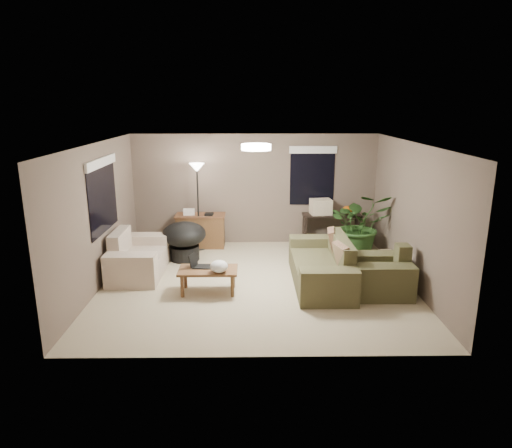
{
  "coord_description": "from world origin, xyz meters",
  "views": [
    {
      "loc": [
        -0.1,
        -7.72,
        3.16
      ],
      "look_at": [
        0.0,
        0.2,
        1.05
      ],
      "focal_mm": 32.0,
      "sensor_mm": 36.0,
      "label": 1
    }
  ],
  "objects_px": {
    "loveseat": "(137,259)",
    "console_table": "(331,228)",
    "armchair": "(381,276)",
    "floor_lamp": "(197,178)",
    "desk": "(201,231)",
    "cat_scratching_post": "(386,266)",
    "houseplant": "(359,232)",
    "papasan_chair": "(184,238)",
    "coffee_table": "(208,273)",
    "main_sofa": "(323,267)"
  },
  "relations": [
    {
      "from": "loveseat",
      "to": "coffee_table",
      "type": "relative_size",
      "value": 1.6
    },
    {
      "from": "main_sofa",
      "to": "coffee_table",
      "type": "distance_m",
      "value": 2.07
    },
    {
      "from": "floor_lamp",
      "to": "coffee_table",
      "type": "bearing_deg",
      "value": -80.26
    },
    {
      "from": "armchair",
      "to": "papasan_chair",
      "type": "bearing_deg",
      "value": 154.21
    },
    {
      "from": "loveseat",
      "to": "floor_lamp",
      "type": "height_order",
      "value": "floor_lamp"
    },
    {
      "from": "floor_lamp",
      "to": "cat_scratching_post",
      "type": "bearing_deg",
      "value": -25.18
    },
    {
      "from": "main_sofa",
      "to": "papasan_chair",
      "type": "distance_m",
      "value": 2.97
    },
    {
      "from": "coffee_table",
      "to": "cat_scratching_post",
      "type": "relative_size",
      "value": 2.0
    },
    {
      "from": "floor_lamp",
      "to": "main_sofa",
      "type": "bearing_deg",
      "value": -39.66
    },
    {
      "from": "papasan_chair",
      "to": "houseplant",
      "type": "xyz_separation_m",
      "value": [
        3.65,
        0.16,
        0.08
      ]
    },
    {
      "from": "loveseat",
      "to": "console_table",
      "type": "distance_m",
      "value": 4.32
    },
    {
      "from": "loveseat",
      "to": "desk",
      "type": "bearing_deg",
      "value": 58.53
    },
    {
      "from": "console_table",
      "to": "main_sofa",
      "type": "bearing_deg",
      "value": -103.4
    },
    {
      "from": "armchair",
      "to": "desk",
      "type": "bearing_deg",
      "value": 142.01
    },
    {
      "from": "desk",
      "to": "floor_lamp",
      "type": "distance_m",
      "value": 1.23
    },
    {
      "from": "floor_lamp",
      "to": "cat_scratching_post",
      "type": "height_order",
      "value": "floor_lamp"
    },
    {
      "from": "desk",
      "to": "floor_lamp",
      "type": "relative_size",
      "value": 0.58
    },
    {
      "from": "armchair",
      "to": "floor_lamp",
      "type": "bearing_deg",
      "value": 143.94
    },
    {
      "from": "armchair",
      "to": "console_table",
      "type": "relative_size",
      "value": 0.77
    },
    {
      "from": "floor_lamp",
      "to": "cat_scratching_post",
      "type": "xyz_separation_m",
      "value": [
        3.68,
        -1.73,
        -1.38
      ]
    },
    {
      "from": "armchair",
      "to": "loveseat",
      "type": "bearing_deg",
      "value": 168.06
    },
    {
      "from": "floor_lamp",
      "to": "houseplant",
      "type": "relative_size",
      "value": 1.37
    },
    {
      "from": "papasan_chair",
      "to": "cat_scratching_post",
      "type": "relative_size",
      "value": 2.16
    },
    {
      "from": "floor_lamp",
      "to": "console_table",
      "type": "bearing_deg",
      "value": 3.06
    },
    {
      "from": "armchair",
      "to": "floor_lamp",
      "type": "xyz_separation_m",
      "value": [
        -3.37,
        2.45,
        1.3
      ]
    },
    {
      "from": "main_sofa",
      "to": "coffee_table",
      "type": "bearing_deg",
      "value": -168.96
    },
    {
      "from": "floor_lamp",
      "to": "papasan_chair",
      "type": "bearing_deg",
      "value": -107.34
    },
    {
      "from": "floor_lamp",
      "to": "desk",
      "type": "bearing_deg",
      "value": 81.49
    },
    {
      "from": "armchair",
      "to": "floor_lamp",
      "type": "relative_size",
      "value": 0.52
    },
    {
      "from": "coffee_table",
      "to": "papasan_chair",
      "type": "xyz_separation_m",
      "value": [
        -0.64,
        1.7,
        0.11
      ]
    },
    {
      "from": "cat_scratching_post",
      "to": "loveseat",
      "type": "bearing_deg",
      "value": 177.55
    },
    {
      "from": "loveseat",
      "to": "main_sofa",
      "type": "bearing_deg",
      "value": -8.19
    },
    {
      "from": "console_table",
      "to": "desk",
      "type": "bearing_deg",
      "value": 179.98
    },
    {
      "from": "coffee_table",
      "to": "cat_scratching_post",
      "type": "distance_m",
      "value": 3.34
    },
    {
      "from": "houseplant",
      "to": "main_sofa",
      "type": "bearing_deg",
      "value": -123.9
    },
    {
      "from": "main_sofa",
      "to": "armchair",
      "type": "bearing_deg",
      "value": -24.81
    },
    {
      "from": "coffee_table",
      "to": "console_table",
      "type": "distance_m",
      "value": 3.62
    },
    {
      "from": "armchair",
      "to": "cat_scratching_post",
      "type": "distance_m",
      "value": 0.79
    },
    {
      "from": "papasan_chair",
      "to": "armchair",
      "type": "bearing_deg",
      "value": -25.79
    },
    {
      "from": "console_table",
      "to": "floor_lamp",
      "type": "relative_size",
      "value": 0.68
    },
    {
      "from": "cat_scratching_post",
      "to": "houseplant",
      "type": "bearing_deg",
      "value": 102.09
    },
    {
      "from": "coffee_table",
      "to": "console_table",
      "type": "height_order",
      "value": "console_table"
    },
    {
      "from": "papasan_chair",
      "to": "houseplant",
      "type": "distance_m",
      "value": 3.65
    },
    {
      "from": "desk",
      "to": "cat_scratching_post",
      "type": "height_order",
      "value": "desk"
    },
    {
      "from": "main_sofa",
      "to": "houseplant",
      "type": "xyz_separation_m",
      "value": [
        0.98,
        1.46,
        0.25
      ]
    },
    {
      "from": "desk",
      "to": "papasan_chair",
      "type": "height_order",
      "value": "papasan_chair"
    },
    {
      "from": "armchair",
      "to": "desk",
      "type": "relative_size",
      "value": 0.91
    },
    {
      "from": "main_sofa",
      "to": "cat_scratching_post",
      "type": "xyz_separation_m",
      "value": [
        1.23,
        0.3,
        -0.08
      ]
    },
    {
      "from": "papasan_chair",
      "to": "cat_scratching_post",
      "type": "height_order",
      "value": "papasan_chair"
    },
    {
      "from": "main_sofa",
      "to": "loveseat",
      "type": "height_order",
      "value": "same"
    }
  ]
}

